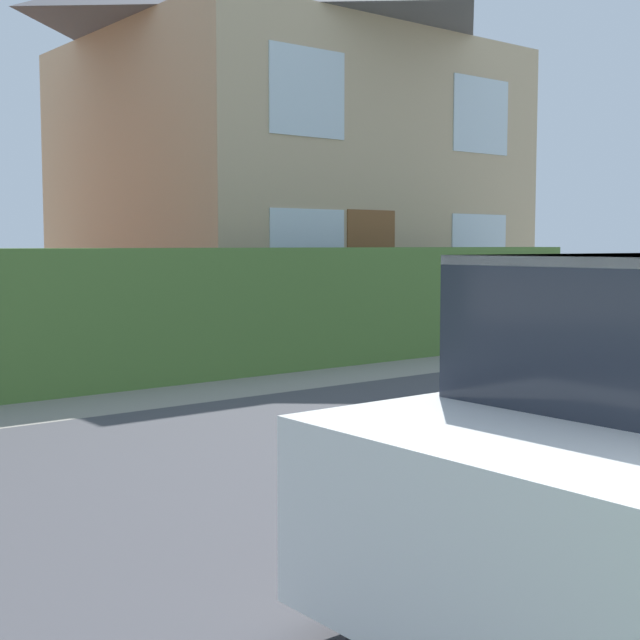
% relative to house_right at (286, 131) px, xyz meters
% --- Properties ---
extents(road_strip, '(28.00, 6.74, 0.01)m').
position_rel_house_right_xyz_m(road_strip, '(-6.97, -9.57, -3.68)').
color(road_strip, '#424247').
rests_on(road_strip, ground).
extents(garden_hedge, '(15.63, 0.62, 1.52)m').
position_rel_house_right_xyz_m(garden_hedge, '(-6.16, -4.72, -2.92)').
color(garden_hedge, '#4C7233').
rests_on(garden_hedge, ground).
extents(house_right, '(7.32, 6.55, 7.22)m').
position_rel_house_right_xyz_m(house_right, '(0.00, 0.00, 0.00)').
color(house_right, tan).
rests_on(house_right, ground).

